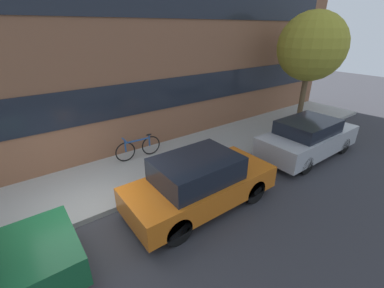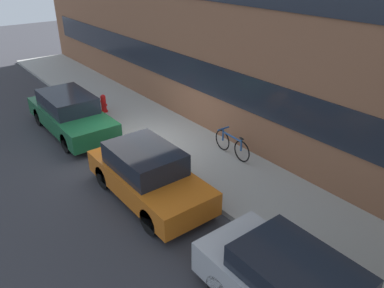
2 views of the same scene
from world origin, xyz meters
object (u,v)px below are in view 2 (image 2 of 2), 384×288
(fire_hydrant, at_px, (104,103))
(bicycle, at_px, (232,144))
(parked_car_orange, at_px, (148,174))
(parked_car_green, at_px, (70,113))

(fire_hydrant, xyz_separation_m, bicycle, (5.81, 1.54, 0.03))
(parked_car_orange, distance_m, fire_hydrant, 6.20)
(parked_car_green, bearing_deg, fire_hydrant, 113.85)
(bicycle, bearing_deg, parked_car_green, 34.62)
(parked_car_orange, xyz_separation_m, bicycle, (-0.17, 3.17, -0.18))
(parked_car_green, height_order, fire_hydrant, parked_car_green)
(parked_car_green, relative_size, fire_hydrant, 6.26)
(bicycle, bearing_deg, fire_hydrant, 17.62)
(parked_car_green, xyz_separation_m, bicycle, (5.09, 3.17, -0.17))
(parked_car_green, distance_m, fire_hydrant, 1.79)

